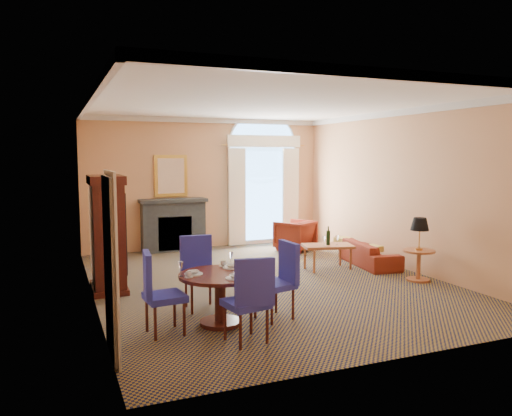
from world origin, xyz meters
name	(u,v)px	position (x,y,z in m)	size (l,w,h in m)	color
ground	(266,281)	(0.00, 0.00, 0.00)	(7.50, 7.50, 0.00)	#12173B
room_envelope	(251,144)	(-0.03, 0.67, 2.51)	(6.04, 7.52, 3.45)	tan
armoire	(107,235)	(-2.72, 0.48, 0.94)	(0.56, 1.00, 1.96)	#37120C
dining_table	(220,287)	(-1.50, -1.89, 0.52)	(1.12, 1.12, 0.91)	#37120C
dining_chair_north	(199,267)	(-1.56, -1.03, 0.62)	(0.50, 0.52, 1.08)	#262797
dining_chair_south	(250,295)	(-1.39, -2.72, 0.62)	(0.56, 0.56, 1.08)	#262797
dining_chair_east	(281,275)	(-0.62, -1.95, 0.62)	(0.59, 0.59, 1.08)	#262797
dining_chair_west	(157,288)	(-2.37, -1.97, 0.62)	(0.54, 0.53, 1.08)	#262797
sofa	(369,253)	(2.55, 0.46, 0.25)	(1.68, 0.66, 0.49)	maroon
armchair	(295,235)	(1.84, 2.49, 0.37)	(0.79, 0.81, 0.74)	maroon
coffee_table	(328,246)	(1.55, 0.45, 0.46)	(1.09, 0.77, 0.88)	#AE5D34
side_table	(419,242)	(2.60, -1.00, 0.73)	(0.57, 0.57, 1.14)	#AE5D34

